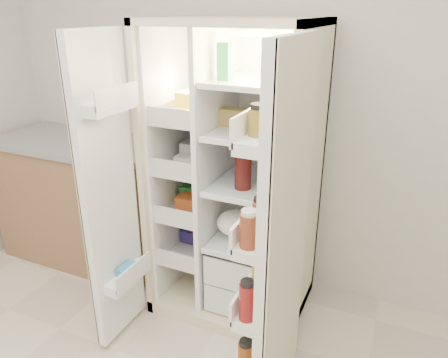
% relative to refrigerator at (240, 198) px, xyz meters
% --- Properties ---
extents(wall_back, '(4.00, 0.02, 2.70)m').
position_rel_refrigerator_xyz_m(wall_back, '(0.01, 0.35, 0.61)').
color(wall_back, silver).
rests_on(wall_back, floor).
extents(refrigerator, '(0.92, 0.70, 1.80)m').
position_rel_refrigerator_xyz_m(refrigerator, '(0.00, 0.00, 0.00)').
color(refrigerator, beige).
rests_on(refrigerator, floor).
extents(freezer_door, '(0.15, 0.40, 1.72)m').
position_rel_refrigerator_xyz_m(freezer_door, '(-0.51, -0.60, 0.15)').
color(freezer_door, white).
rests_on(freezer_door, floor).
extents(fridge_door, '(0.17, 0.58, 1.72)m').
position_rel_refrigerator_xyz_m(fridge_door, '(0.47, -0.69, 0.13)').
color(fridge_door, white).
rests_on(fridge_door, floor).
extents(kitchen_counter, '(1.31, 0.70, 0.95)m').
position_rel_refrigerator_xyz_m(kitchen_counter, '(-1.28, 0.04, -0.26)').
color(kitchen_counter, '#8B6145').
rests_on(kitchen_counter, floor).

